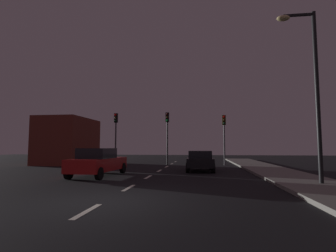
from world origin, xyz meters
TOP-DOWN VIEW (x-y plane):
  - ground_plane at (0.00, 7.00)m, footprint 80.00×80.00m
  - sidewalk_curb_right at (7.50, 7.00)m, footprint 3.00×40.00m
  - lane_stripe_nearest at (0.00, -1.20)m, footprint 0.16×1.60m
  - lane_stripe_second at (0.00, 2.60)m, footprint 0.16×1.60m
  - lane_stripe_third at (0.00, 6.40)m, footprint 0.16×1.60m
  - lane_stripe_fourth at (0.00, 10.20)m, footprint 0.16×1.60m
  - lane_stripe_fifth at (0.00, 14.00)m, footprint 0.16×1.60m
  - lane_stripe_sixth at (0.00, 17.80)m, footprint 0.16×1.60m
  - lane_stripe_seventh at (0.00, 21.60)m, footprint 0.16×1.60m
  - traffic_signal_left at (-5.23, 16.15)m, footprint 0.32×0.38m
  - traffic_signal_center at (-0.23, 16.15)m, footprint 0.32×0.38m
  - traffic_signal_right at (4.98, 16.15)m, footprint 0.32×0.38m
  - car_stopped_ahead at (2.81, 10.37)m, footprint 1.91×3.86m
  - car_adjacent_lane at (-2.90, 6.48)m, footprint 2.02×4.63m
  - street_lamp_right at (7.57, 3.87)m, footprint 1.62×0.36m
  - storefront_left at (-10.03, 16.09)m, footprint 4.05×6.03m

SIDE VIEW (x-z plane):
  - ground_plane at x=0.00m, z-range 0.00..0.00m
  - lane_stripe_nearest at x=0.00m, z-range 0.00..0.01m
  - lane_stripe_second at x=0.00m, z-range 0.00..0.01m
  - lane_stripe_third at x=0.00m, z-range 0.00..0.01m
  - lane_stripe_fourth at x=0.00m, z-range 0.00..0.01m
  - lane_stripe_fifth at x=0.00m, z-range 0.00..0.01m
  - lane_stripe_sixth at x=0.00m, z-range 0.00..0.01m
  - lane_stripe_seventh at x=0.00m, z-range 0.00..0.01m
  - sidewalk_curb_right at x=7.50m, z-range 0.00..0.15m
  - car_stopped_ahead at x=2.81m, z-range 0.02..1.41m
  - car_adjacent_lane at x=-2.90m, z-range 0.01..1.58m
  - storefront_left at x=-10.03m, z-range 0.00..4.44m
  - traffic_signal_right at x=4.98m, z-range 0.93..5.48m
  - traffic_signal_center at x=-0.23m, z-range 0.98..5.86m
  - traffic_signal_left at x=-5.23m, z-range 0.98..5.88m
  - street_lamp_right at x=7.57m, z-range 0.72..8.21m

